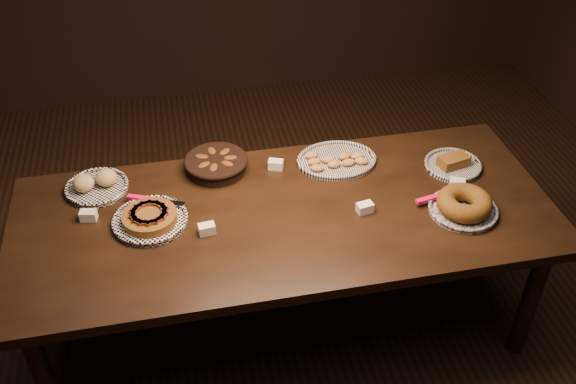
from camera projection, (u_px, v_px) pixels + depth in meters
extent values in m
plane|color=black|center=(285.00, 324.00, 3.30)|extent=(5.00, 5.00, 0.00)
cube|color=black|center=(285.00, 216.00, 2.85)|extent=(2.40, 1.00, 0.05)
cylinder|color=black|center=(45.00, 380.00, 2.62)|extent=(0.08, 0.08, 0.70)
cylinder|color=black|center=(530.00, 299.00, 2.96)|extent=(0.08, 0.08, 0.70)
cylinder|color=black|center=(59.00, 254.00, 3.21)|extent=(0.08, 0.08, 0.70)
cylinder|color=black|center=(462.00, 199.00, 3.55)|extent=(0.08, 0.08, 0.70)
torus|color=white|center=(150.00, 219.00, 2.77)|extent=(0.33, 0.33, 0.02)
cylinder|color=#503410|center=(150.00, 217.00, 2.76)|extent=(0.30, 0.30, 0.04)
cube|color=#58200F|center=(164.00, 214.00, 2.74)|extent=(0.05, 0.08, 0.01)
cube|color=#58200F|center=(164.00, 209.00, 2.76)|extent=(0.04, 0.08, 0.01)
cube|color=#58200F|center=(161.00, 206.00, 2.78)|extent=(0.06, 0.08, 0.01)
cube|color=#58200F|center=(156.00, 204.00, 2.79)|extent=(0.08, 0.06, 0.01)
cube|color=#58200F|center=(149.00, 203.00, 2.80)|extent=(0.08, 0.03, 0.01)
cube|color=#58200F|center=(143.00, 205.00, 2.79)|extent=(0.08, 0.05, 0.01)
cube|color=#58200F|center=(137.00, 208.00, 2.77)|extent=(0.07, 0.08, 0.01)
cube|color=#58200F|center=(134.00, 212.00, 2.75)|extent=(0.05, 0.08, 0.01)
cube|color=#58200F|center=(134.00, 216.00, 2.73)|extent=(0.04, 0.08, 0.01)
cube|color=#58200F|center=(136.00, 220.00, 2.71)|extent=(0.06, 0.08, 0.01)
cube|color=#58200F|center=(142.00, 222.00, 2.70)|extent=(0.08, 0.06, 0.01)
cube|color=#58200F|center=(148.00, 222.00, 2.70)|extent=(0.08, 0.03, 0.01)
cube|color=#58200F|center=(155.00, 221.00, 2.70)|extent=(0.08, 0.05, 0.01)
cube|color=#58200F|center=(160.00, 218.00, 2.72)|extent=(0.07, 0.08, 0.01)
cube|color=#FF0C54|center=(140.00, 198.00, 2.87)|extent=(0.12, 0.07, 0.02)
cube|color=silver|center=(168.00, 202.00, 2.85)|extent=(0.15, 0.09, 0.00)
torus|color=black|center=(337.00, 159.00, 3.12)|extent=(0.31, 0.31, 0.02)
ellipsoid|color=#96622B|center=(317.00, 168.00, 3.05)|extent=(0.07, 0.06, 0.03)
ellipsoid|color=#96622B|center=(334.00, 164.00, 3.07)|extent=(0.07, 0.04, 0.03)
ellipsoid|color=#96622B|center=(349.00, 162.00, 3.09)|extent=(0.07, 0.05, 0.03)
ellipsoid|color=#96622B|center=(362.00, 161.00, 3.10)|extent=(0.08, 0.06, 0.03)
ellipsoid|color=#96622B|center=(314.00, 162.00, 3.09)|extent=(0.07, 0.05, 0.03)
ellipsoid|color=#96622B|center=(328.00, 159.00, 3.11)|extent=(0.07, 0.05, 0.03)
ellipsoid|color=#96622B|center=(344.00, 156.00, 3.13)|extent=(0.08, 0.06, 0.03)
ellipsoid|color=#96622B|center=(357.00, 156.00, 3.13)|extent=(0.07, 0.05, 0.03)
ellipsoid|color=#96622B|center=(311.00, 155.00, 3.13)|extent=(0.07, 0.04, 0.03)
torus|color=black|center=(463.00, 209.00, 2.82)|extent=(0.31, 0.31, 0.02)
torus|color=brown|center=(464.00, 203.00, 2.80)|extent=(0.29, 0.29, 0.08)
cube|color=#FF0C54|center=(428.00, 199.00, 2.86)|extent=(0.12, 0.05, 0.02)
cube|color=silver|center=(453.00, 193.00, 2.90)|extent=(0.15, 0.06, 0.00)
cylinder|color=black|center=(216.00, 164.00, 3.06)|extent=(0.31, 0.31, 0.07)
torus|color=black|center=(216.00, 161.00, 3.05)|extent=(0.30, 0.30, 0.02)
ellipsoid|color=#371B0B|center=(231.00, 160.00, 3.06)|extent=(0.09, 0.06, 0.04)
ellipsoid|color=#371B0B|center=(225.00, 154.00, 3.09)|extent=(0.10, 0.10, 0.04)
ellipsoid|color=#371B0B|center=(212.00, 153.00, 3.10)|extent=(0.06, 0.10, 0.04)
ellipsoid|color=#371B0B|center=(202.00, 159.00, 3.06)|extent=(0.10, 0.09, 0.04)
ellipsoid|color=#371B0B|center=(204.00, 167.00, 3.01)|extent=(0.10, 0.09, 0.04)
ellipsoid|color=#371B0B|center=(214.00, 170.00, 2.99)|extent=(0.07, 0.10, 0.04)
ellipsoid|color=#371B0B|center=(228.00, 166.00, 3.02)|extent=(0.10, 0.10, 0.04)
torus|color=white|center=(97.00, 186.00, 2.95)|extent=(0.29, 0.29, 0.02)
ellipsoid|color=#A4894B|center=(83.00, 183.00, 2.92)|extent=(0.10, 0.10, 0.08)
ellipsoid|color=#A4894B|center=(106.00, 178.00, 2.95)|extent=(0.10, 0.10, 0.08)
torus|color=black|center=(453.00, 164.00, 3.09)|extent=(0.27, 0.27, 0.02)
cube|color=#503410|center=(454.00, 161.00, 3.08)|extent=(0.16, 0.11, 0.05)
cube|color=white|center=(207.00, 229.00, 2.71)|extent=(0.07, 0.05, 0.04)
cube|color=white|center=(276.00, 165.00, 3.08)|extent=(0.08, 0.07, 0.04)
cube|color=white|center=(365.00, 208.00, 2.83)|extent=(0.08, 0.06, 0.04)
cube|color=white|center=(88.00, 215.00, 2.78)|extent=(0.08, 0.06, 0.04)
cube|color=white|center=(457.00, 184.00, 2.96)|extent=(0.08, 0.07, 0.04)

